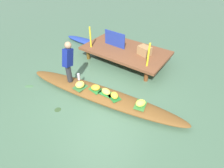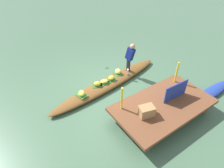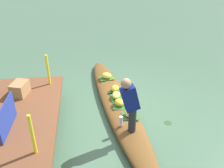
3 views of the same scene
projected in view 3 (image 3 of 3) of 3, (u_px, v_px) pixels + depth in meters
canal_water at (118, 110)px, 6.29m from camera, size 40.00×40.00×0.00m
dock_platform at (16, 116)px, 5.38m from camera, size 3.20×1.80×0.49m
vendor_boat at (118, 106)px, 6.23m from camera, size 5.20×1.40×0.24m
leaf_mat_0 at (130, 116)px, 5.67m from camera, size 0.33×0.40×0.01m
banana_bunch_0 at (130, 113)px, 5.62m from camera, size 0.33×0.35×0.20m
leaf_mat_1 at (119, 105)px, 6.04m from camera, size 0.42×0.34×0.01m
banana_bunch_1 at (119, 102)px, 6.00m from camera, size 0.34×0.32×0.16m
leaf_mat_2 at (107, 78)px, 7.21m from camera, size 0.35×0.45×0.01m
banana_bunch_2 at (107, 76)px, 7.17m from camera, size 0.31×0.35×0.17m
leaf_mat_3 at (115, 91)px, 6.60m from camera, size 0.43×0.38×0.01m
banana_bunch_3 at (115, 88)px, 6.56m from camera, size 0.31×0.30×0.17m
leaf_mat_4 at (116, 97)px, 6.34m from camera, size 0.43×0.28×0.01m
banana_bunch_4 at (116, 95)px, 6.30m from camera, size 0.33×0.25×0.14m
vendor_person at (130, 103)px, 4.89m from camera, size 0.23×0.42×1.25m
water_bottle at (121, 121)px, 5.34m from camera, size 0.08×0.08×0.23m
market_banner at (7, 117)px, 4.77m from camera, size 0.94×0.07×0.57m
railing_post_west at (32, 135)px, 4.17m from camera, size 0.06×0.06×0.80m
railing_post_east at (48, 70)px, 6.24m from camera, size 0.06×0.06×0.80m
produce_crate at (20, 89)px, 5.93m from camera, size 0.51×0.43×0.31m
drifting_plant_1 at (168, 123)px, 5.83m from camera, size 0.23×0.23×0.01m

